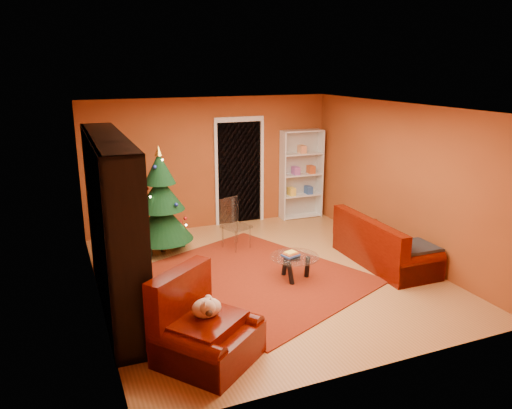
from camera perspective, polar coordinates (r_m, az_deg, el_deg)
name	(u,v)px	position (r m, az deg, el deg)	size (l,w,h in m)	color
floor	(266,276)	(7.95, 1.12, -8.20)	(5.00, 5.50, 0.05)	#A86B37
ceiling	(267,106)	(7.30, 1.23, 11.20)	(5.00, 5.50, 0.05)	silver
wall_back	(211,163)	(10.06, -5.22, 4.75)	(5.00, 0.05, 2.60)	#97441C
wall_left	(91,214)	(6.93, -18.31, -1.00)	(0.05, 5.50, 2.60)	#97441C
wall_right	(402,181)	(8.81, 16.40, 2.62)	(0.05, 5.50, 2.60)	#97441C
doorway	(239,173)	(10.26, -1.90, 3.60)	(1.06, 0.60, 2.16)	black
rug	(253,277)	(7.83, -0.40, -8.34)	(2.76, 3.22, 0.02)	maroon
media_unit	(113,224)	(6.84, -16.03, -2.19)	(0.47, 3.05, 2.34)	black
christmas_tree	(161,201)	(8.76, -10.80, 0.37)	(1.07, 1.07, 1.90)	black
gift_box_teal	(142,248)	(8.81, -12.89, -4.90)	(0.32, 0.32, 0.32)	teal
gift_box_green	(179,239)	(9.26, -8.82, -3.91)	(0.24, 0.24, 0.24)	#275B33
gift_box_red	(176,227)	(9.98, -9.11, -2.53)	(0.22, 0.22, 0.22)	maroon
white_bookshelf	(301,175)	(10.68, 5.21, 3.42)	(0.90, 0.32, 1.93)	white
armchair	(208,327)	(5.68, -5.50, -13.78)	(1.04, 1.04, 0.82)	#420800
dog	(206,308)	(5.65, -5.68, -11.68)	(0.40, 0.30, 0.27)	beige
sofa	(385,240)	(8.52, 14.58, -3.93)	(1.91, 0.86, 0.82)	#420800
coffee_table	(294,267)	(7.73, 4.39, -7.19)	(0.75, 0.75, 0.47)	gray
acrylic_chair	(236,227)	(8.89, -2.26, -2.56)	(0.42, 0.46, 0.83)	#66605B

